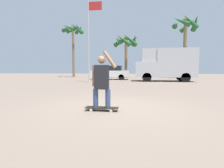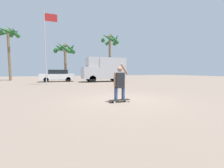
# 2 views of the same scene
# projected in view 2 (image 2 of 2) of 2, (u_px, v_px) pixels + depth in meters

# --- Properties ---
(ground_plane) EXTENTS (80.00, 80.00, 0.00)m
(ground_plane) POSITION_uv_depth(u_px,v_px,m) (122.00, 100.00, 6.86)
(ground_plane) COLOR gray
(skateboard) EXTENTS (0.91, 0.26, 0.09)m
(skateboard) POSITION_uv_depth(u_px,v_px,m) (120.00, 100.00, 6.33)
(skateboard) COLOR black
(skateboard) RESTS_ON ground_plane
(person_skateboarder) EXTENTS (0.67, 0.22, 1.53)m
(person_skateboarder) POSITION_uv_depth(u_px,v_px,m) (120.00, 82.00, 6.27)
(person_skateboarder) COLOR #384C7A
(person_skateboarder) RESTS_ON skateboard
(camper_van) EXTENTS (5.41, 2.02, 3.01)m
(camper_van) POSITION_uv_depth(u_px,v_px,m) (105.00, 69.00, 19.04)
(camper_van) COLOR black
(camper_van) RESTS_ON ground_plane
(parked_car_white) EXTENTS (4.14, 1.74, 1.51)m
(parked_car_white) POSITION_uv_depth(u_px,v_px,m) (57.00, 75.00, 19.03)
(parked_car_white) COLOR black
(parked_car_white) RESTS_ON ground_plane
(palm_tree_near_van) EXTENTS (3.49, 3.68, 7.87)m
(palm_tree_near_van) POSITION_uv_depth(u_px,v_px,m) (110.00, 43.00, 26.07)
(palm_tree_near_van) COLOR brown
(palm_tree_near_van) RESTS_ON ground_plane
(palm_tree_center_background) EXTENTS (3.62, 3.59, 5.82)m
(palm_tree_center_background) POSITION_uv_depth(u_px,v_px,m) (65.00, 49.00, 23.59)
(palm_tree_center_background) COLOR brown
(palm_tree_center_background) RESTS_ON ground_plane
(palm_tree_far_left) EXTENTS (3.15, 3.15, 7.48)m
(palm_tree_far_left) POSITION_uv_depth(u_px,v_px,m) (8.00, 35.00, 20.95)
(palm_tree_far_left) COLOR brown
(palm_tree_far_left) RESTS_ON ground_plane
(flagpole) EXTENTS (1.20, 0.12, 6.93)m
(flagpole) POSITION_uv_depth(u_px,v_px,m) (46.00, 41.00, 14.00)
(flagpole) COLOR #B7B7BC
(flagpole) RESTS_ON ground_plane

